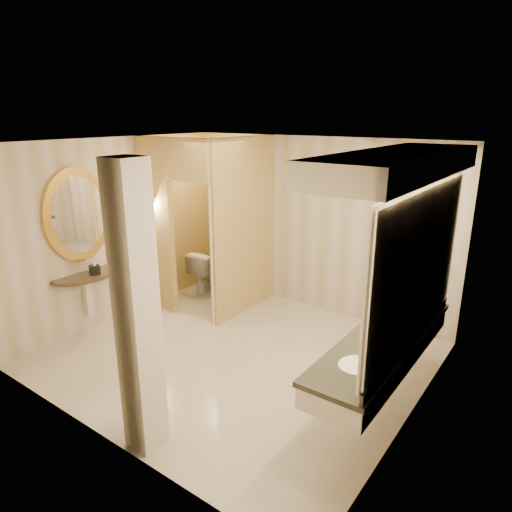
{
  "coord_description": "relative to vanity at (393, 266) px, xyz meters",
  "views": [
    {
      "loc": [
        3.34,
        -4.14,
        3.02
      ],
      "look_at": [
        0.18,
        0.2,
        1.34
      ],
      "focal_mm": 32.0,
      "sensor_mm": 36.0,
      "label": 1
    }
  ],
  "objects": [
    {
      "name": "wall_right",
      "position": [
        0.27,
        0.05,
        -0.28
      ],
      "size": [
        0.02,
        4.0,
        2.7
      ],
      "primitive_type": "cube",
      "color": "beige",
      "rests_on": "floor"
    },
    {
      "name": "soap_bottle_c",
      "position": [
        -0.05,
        0.0,
        -0.66
      ],
      "size": [
        0.1,
        0.1,
        0.19
      ],
      "primitive_type": "imported",
      "rotation": [
        0.0,
        0.0,
        -0.42
      ],
      "color": "#C6B28C",
      "rests_on": "vanity"
    },
    {
      "name": "toilet_closet",
      "position": [
        -3.11,
        1.01,
        -0.24
      ],
      "size": [
        1.5,
        1.55,
        2.7
      ],
      "color": "tan",
      "rests_on": "floor"
    },
    {
      "name": "vanity",
      "position": [
        0.0,
        0.0,
        0.0
      ],
      "size": [
        0.75,
        2.61,
        2.09
      ],
      "color": "silver",
      "rests_on": "floor"
    },
    {
      "name": "ceiling",
      "position": [
        -1.98,
        0.05,
        1.07
      ],
      "size": [
        4.5,
        4.5,
        0.0
      ],
      "primitive_type": "plane",
      "rotation": [
        3.14,
        0.0,
        0.0
      ],
      "color": "silver",
      "rests_on": "wall_back"
    },
    {
      "name": "floor",
      "position": [
        -1.98,
        0.05,
        -1.63
      ],
      "size": [
        4.5,
        4.5,
        0.0
      ],
      "primitive_type": "plane",
      "color": "beige",
      "rests_on": "ground"
    },
    {
      "name": "soap_bottle_a",
      "position": [
        -0.14,
        -0.03,
        -0.69
      ],
      "size": [
        0.07,
        0.07,
        0.13
      ],
      "primitive_type": "imported",
      "rotation": [
        0.0,
        0.0,
        0.27
      ],
      "color": "beige",
      "rests_on": "vanity"
    },
    {
      "name": "wall_front",
      "position": [
        -1.98,
        -1.95,
        -0.28
      ],
      "size": [
        4.5,
        0.02,
        2.7
      ],
      "primitive_type": "cube",
      "color": "beige",
      "rests_on": "floor"
    },
    {
      "name": "pillar",
      "position": [
        -1.63,
        -1.75,
        -0.28
      ],
      "size": [
        0.3,
        0.3,
        2.7
      ],
      "primitive_type": "cube",
      "color": "silver",
      "rests_on": "floor"
    },
    {
      "name": "console_shelf",
      "position": [
        -4.19,
        -0.6,
        -0.28
      ],
      "size": [
        1.0,
        1.0,
        1.95
      ],
      "color": "black",
      "rests_on": "floor"
    },
    {
      "name": "wall_left",
      "position": [
        -4.23,
        0.05,
        -0.28
      ],
      "size": [
        0.02,
        4.0,
        2.7
      ],
      "primitive_type": "cube",
      "color": "beige",
      "rests_on": "floor"
    },
    {
      "name": "toilet",
      "position": [
        -3.72,
        1.49,
        -1.24
      ],
      "size": [
        0.5,
        0.79,
        0.77
      ],
      "primitive_type": "imported",
      "rotation": [
        0.0,
        0.0,
        3.24
      ],
      "color": "white",
      "rests_on": "floor"
    },
    {
      "name": "tissue_box",
      "position": [
        -3.99,
        -0.57,
        -0.69
      ],
      "size": [
        0.17,
        0.17,
        0.13
      ],
      "primitive_type": "cube",
      "rotation": [
        0.0,
        0.0,
        -0.37
      ],
      "color": "black",
      "rests_on": "console_shelf"
    },
    {
      "name": "wall_sconce",
      "position": [
        -3.9,
        0.48,
        0.1
      ],
      "size": [
        0.14,
        0.14,
        0.42
      ],
      "color": "gold",
      "rests_on": "toilet_closet"
    },
    {
      "name": "soap_bottle_b",
      "position": [
        -0.03,
        -0.32,
        -0.7
      ],
      "size": [
        0.1,
        0.1,
        0.12
      ],
      "primitive_type": "imported",
      "rotation": [
        0.0,
        0.0,
        0.13
      ],
      "color": "silver",
      "rests_on": "vanity"
    },
    {
      "name": "wall_back",
      "position": [
        -1.98,
        2.05,
        -0.28
      ],
      "size": [
        4.5,
        0.02,
        2.7
      ],
      "primitive_type": "cube",
      "color": "beige",
      "rests_on": "floor"
    }
  ]
}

